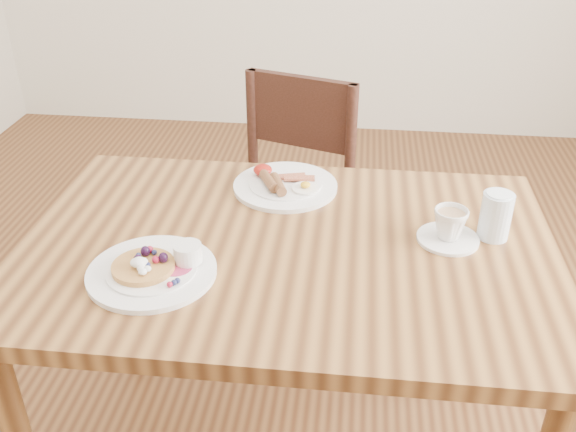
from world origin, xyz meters
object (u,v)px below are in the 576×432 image
Objects in this scene: breakfast_plate at (284,184)px; teacup_saucer at (449,227)px; pancake_plate at (154,268)px; dining_table at (288,278)px; chair_far at (284,201)px; water_glass at (496,216)px.

breakfast_plate is 1.93× the size of teacup_saucer.
pancake_plate is 0.47m from breakfast_plate.
pancake_plate reaches higher than dining_table.
teacup_saucer is (0.36, 0.05, 0.13)m from dining_table.
dining_table is at bearing 115.77° from chair_far.
dining_table is at bearing -170.18° from water_glass.
dining_table is at bearing -80.97° from breakfast_plate.
pancake_plate is at bearing -118.40° from breakfast_plate.
teacup_saucer is (0.62, 0.20, 0.02)m from pancake_plate.
dining_table is 10.95× the size of water_glass.
chair_far is 6.29× the size of teacup_saucer.
dining_table is at bearing -171.66° from teacup_saucer.
teacup_saucer is at bearing -165.08° from water_glass.
pancake_plate is 1.93× the size of teacup_saucer.
chair_far is 0.85m from water_glass.
pancake_plate is at bearing -162.35° from water_glass.
chair_far is 0.48m from breakfast_plate.
teacup_saucer is 0.11m from water_glass.
breakfast_plate is 0.45m from teacup_saucer.
teacup_saucer is 1.28× the size of water_glass.
dining_table is 0.28m from breakfast_plate.
dining_table is 0.68m from chair_far.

